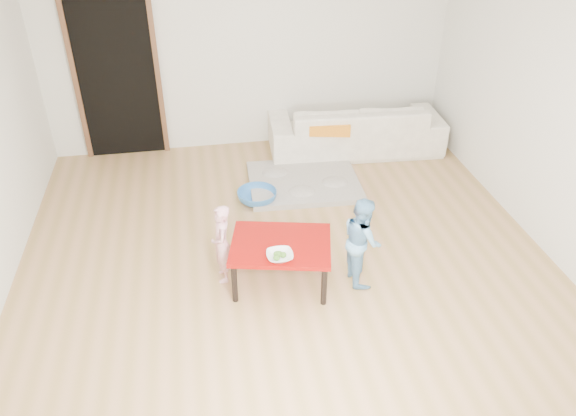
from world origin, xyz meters
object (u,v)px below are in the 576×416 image
object	(u,v)px
child_pink	(222,244)
child_blue	(362,240)
bowl	(280,256)
red_table	(281,263)
sofa	(355,127)
basin	(257,197)

from	to	relation	value
child_pink	child_blue	world-z (taller)	child_blue
bowl	child_blue	bearing A→B (deg)	11.06
red_table	child_pink	bearing A→B (deg)	163.63
sofa	basin	xyz separation A→B (m)	(-1.41, -1.07, -0.25)
sofa	basin	world-z (taller)	sofa
red_table	child_pink	world-z (taller)	child_pink
red_table	sofa	bearing A→B (deg)	60.77
child_pink	bowl	bearing A→B (deg)	52.14
sofa	red_table	size ratio (longest dim) A/B	2.52
child_pink	basin	size ratio (longest dim) A/B	1.73
sofa	child_blue	world-z (taller)	child_blue
red_table	basin	distance (m)	1.40
bowl	basin	distance (m)	1.65
child_blue	basin	size ratio (longest dim) A/B	1.92
child_pink	child_blue	xyz separation A→B (m)	(1.21, -0.21, 0.04)
bowl	red_table	bearing A→B (deg)	78.20
sofa	child_pink	bearing A→B (deg)	54.34
basin	child_blue	bearing A→B (deg)	-62.84
child_blue	bowl	bearing A→B (deg)	98.34
red_table	child_pink	distance (m)	0.55
bowl	child_pink	size ratio (longest dim) A/B	0.29
bowl	basin	world-z (taller)	bowl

